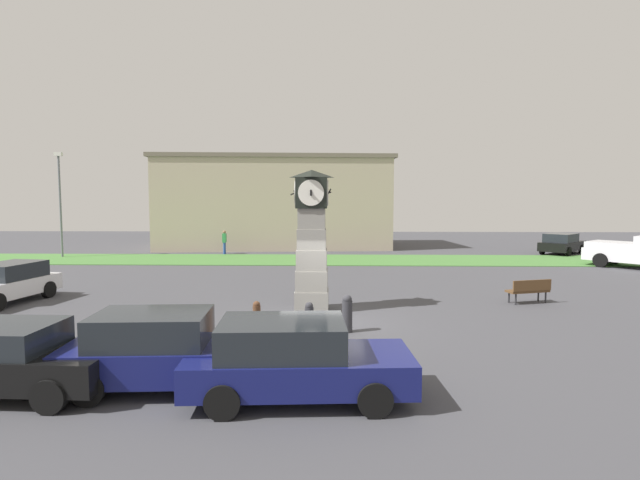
{
  "coord_description": "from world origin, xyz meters",
  "views": [
    {
      "loc": [
        0.29,
        -15.26,
        3.84
      ],
      "look_at": [
        -0.17,
        2.73,
        2.38
      ],
      "focal_mm": 28.0,
      "sensor_mm": 36.0,
      "label": 1
    }
  ],
  "objects_px": {
    "bollard_near_tower": "(205,325)",
    "bollard_far_row": "(309,318)",
    "car_silver_hatch": "(562,244)",
    "street_lamp_far_side": "(60,198)",
    "pedestrian_near_bench": "(224,241)",
    "clock_tower": "(312,242)",
    "car_navy_sedan": "(9,358)",
    "car_near_tower": "(163,350)",
    "pickup_truck": "(639,252)",
    "bollard_end_row": "(347,313)",
    "bollard_mid_row": "(257,319)",
    "car_by_building": "(294,359)",
    "car_end_of_row": "(6,283)",
    "bench": "(529,289)"
  },
  "relations": [
    {
      "from": "bollard_end_row",
      "to": "pedestrian_near_bench",
      "type": "relative_size",
      "value": 0.65
    },
    {
      "from": "bollard_mid_row",
      "to": "car_near_tower",
      "type": "bearing_deg",
      "value": -109.21
    },
    {
      "from": "car_silver_hatch",
      "to": "pickup_truck",
      "type": "relative_size",
      "value": 0.8
    },
    {
      "from": "car_near_tower",
      "to": "bench",
      "type": "xyz_separation_m",
      "value": [
        10.71,
        8.6,
        -0.26
      ]
    },
    {
      "from": "bollard_mid_row",
      "to": "bench",
      "type": "distance_m",
      "value": 10.54
    },
    {
      "from": "bollard_near_tower",
      "to": "bollard_far_row",
      "type": "distance_m",
      "value": 2.89
    },
    {
      "from": "bollard_near_tower",
      "to": "car_near_tower",
      "type": "bearing_deg",
      "value": -89.98
    },
    {
      "from": "pickup_truck",
      "to": "street_lamp_far_side",
      "type": "distance_m",
      "value": 35.48
    },
    {
      "from": "bollard_end_row",
      "to": "pickup_truck",
      "type": "xyz_separation_m",
      "value": [
        16.63,
        13.76,
        0.38
      ]
    },
    {
      "from": "pedestrian_near_bench",
      "to": "clock_tower",
      "type": "bearing_deg",
      "value": -68.63
    },
    {
      "from": "bollard_near_tower",
      "to": "pickup_truck",
      "type": "height_order",
      "value": "pickup_truck"
    },
    {
      "from": "car_near_tower",
      "to": "car_silver_hatch",
      "type": "relative_size",
      "value": 0.99
    },
    {
      "from": "clock_tower",
      "to": "bollard_end_row",
      "type": "height_order",
      "value": "clock_tower"
    },
    {
      "from": "car_navy_sedan",
      "to": "bollard_end_row",
      "type": "bearing_deg",
      "value": 35.27
    },
    {
      "from": "car_navy_sedan",
      "to": "pedestrian_near_bench",
      "type": "bearing_deg",
      "value": 92.82
    },
    {
      "from": "bench",
      "to": "street_lamp_far_side",
      "type": "distance_m",
      "value": 29.16
    },
    {
      "from": "clock_tower",
      "to": "car_navy_sedan",
      "type": "height_order",
      "value": "clock_tower"
    },
    {
      "from": "street_lamp_far_side",
      "to": "bench",
      "type": "bearing_deg",
      "value": -29.21
    },
    {
      "from": "pedestrian_near_bench",
      "to": "street_lamp_far_side",
      "type": "relative_size",
      "value": 0.24
    },
    {
      "from": "bollard_end_row",
      "to": "car_navy_sedan",
      "type": "height_order",
      "value": "car_navy_sedan"
    },
    {
      "from": "pickup_truck",
      "to": "car_by_building",
      "type": "bearing_deg",
      "value": -133.64
    },
    {
      "from": "car_navy_sedan",
      "to": "car_end_of_row",
      "type": "relative_size",
      "value": 0.95
    },
    {
      "from": "car_near_tower",
      "to": "car_silver_hatch",
      "type": "distance_m",
      "value": 32.23
    },
    {
      "from": "street_lamp_far_side",
      "to": "car_navy_sedan",
      "type": "bearing_deg",
      "value": -63.26
    },
    {
      "from": "car_by_building",
      "to": "car_end_of_row",
      "type": "distance_m",
      "value": 14.31
    },
    {
      "from": "bench",
      "to": "bollard_mid_row",
      "type": "bearing_deg",
      "value": -152.89
    },
    {
      "from": "bollard_end_row",
      "to": "bench",
      "type": "distance_m",
      "value": 8.01
    },
    {
      "from": "car_navy_sedan",
      "to": "bench",
      "type": "height_order",
      "value": "car_navy_sedan"
    },
    {
      "from": "bollard_far_row",
      "to": "car_navy_sedan",
      "type": "bearing_deg",
      "value": -141.53
    },
    {
      "from": "bollard_near_tower",
      "to": "pedestrian_near_bench",
      "type": "relative_size",
      "value": 0.54
    },
    {
      "from": "car_silver_hatch",
      "to": "street_lamp_far_side",
      "type": "xyz_separation_m",
      "value": [
        -34.15,
        -2.86,
        3.22
      ]
    },
    {
      "from": "pedestrian_near_bench",
      "to": "car_by_building",
      "type": "bearing_deg",
      "value": -74.83
    },
    {
      "from": "car_navy_sedan",
      "to": "car_by_building",
      "type": "bearing_deg",
      "value": -0.98
    },
    {
      "from": "pedestrian_near_bench",
      "to": "car_near_tower",
      "type": "bearing_deg",
      "value": -80.48
    },
    {
      "from": "bollard_near_tower",
      "to": "car_end_of_row",
      "type": "bearing_deg",
      "value": 150.73
    },
    {
      "from": "car_by_building",
      "to": "pickup_truck",
      "type": "distance_m",
      "value": 25.78
    },
    {
      "from": "car_navy_sedan",
      "to": "bollard_near_tower",
      "type": "bearing_deg",
      "value": 51.68
    },
    {
      "from": "street_lamp_far_side",
      "to": "bollard_end_row",
      "type": "bearing_deg",
      "value": -44.78
    },
    {
      "from": "bollard_end_row",
      "to": "car_near_tower",
      "type": "height_order",
      "value": "car_near_tower"
    },
    {
      "from": "bollard_mid_row",
      "to": "street_lamp_far_side",
      "type": "xyz_separation_m",
      "value": [
        -15.9,
        18.94,
        3.45
      ]
    },
    {
      "from": "bollard_end_row",
      "to": "pedestrian_near_bench",
      "type": "distance_m",
      "value": 21.97
    },
    {
      "from": "car_silver_hatch",
      "to": "street_lamp_far_side",
      "type": "bearing_deg",
      "value": -175.21
    },
    {
      "from": "bollard_mid_row",
      "to": "car_silver_hatch",
      "type": "distance_m",
      "value": 28.43
    },
    {
      "from": "clock_tower",
      "to": "car_end_of_row",
      "type": "xyz_separation_m",
      "value": [
        -11.4,
        0.94,
        -1.63
      ]
    },
    {
      "from": "pickup_truck",
      "to": "bench",
      "type": "relative_size",
      "value": 3.14
    },
    {
      "from": "bollard_end_row",
      "to": "car_by_building",
      "type": "distance_m",
      "value": 5.04
    },
    {
      "from": "bollard_mid_row",
      "to": "bollard_far_row",
      "type": "distance_m",
      "value": 1.49
    },
    {
      "from": "car_by_building",
      "to": "pickup_truck",
      "type": "height_order",
      "value": "pickup_truck"
    },
    {
      "from": "bench",
      "to": "bollard_near_tower",
      "type": "bearing_deg",
      "value": -153.84
    },
    {
      "from": "car_near_tower",
      "to": "pickup_truck",
      "type": "bearing_deg",
      "value": 41.61
    }
  ]
}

